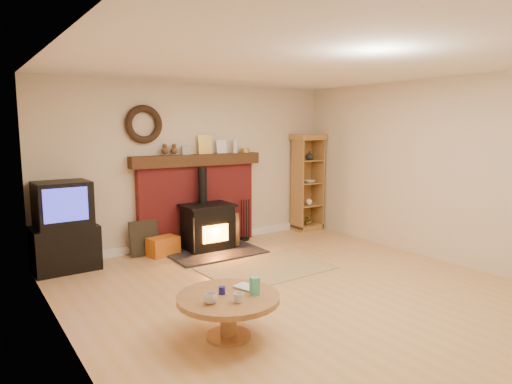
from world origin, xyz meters
TOP-DOWN VIEW (x-y plane):
  - ground at (0.00, 0.00)m, footprint 5.50×5.50m
  - room_shell at (-0.02, 0.09)m, footprint 5.02×5.52m
  - chimney_breast at (0.00, 2.67)m, footprint 2.20×0.22m
  - wood_stove at (-0.02, 2.27)m, footprint 1.40×1.00m
  - area_rug at (0.20, 1.00)m, footprint 1.71×1.22m
  - tv_unit at (-2.08, 2.47)m, footprint 0.84×0.61m
  - curio_cabinet at (2.19, 2.55)m, footprint 0.57×0.41m
  - firelog_box at (-0.72, 2.40)m, footprint 0.49×0.36m
  - leaning_painting at (-0.95, 2.55)m, footprint 0.44×0.12m
  - fire_tools at (0.79, 2.50)m, footprint 0.19×0.16m
  - coffee_table at (-1.27, -0.49)m, footprint 0.94×0.94m

SIDE VIEW (x-z plane):
  - ground at x=0.00m, z-range 0.00..0.00m
  - area_rug at x=0.20m, z-range 0.00..0.01m
  - firelog_box at x=-0.72m, z-range 0.00..0.28m
  - fire_tools at x=0.79m, z-range -0.19..0.51m
  - leaning_painting at x=-0.95m, z-range 0.00..0.53m
  - coffee_table at x=-1.27m, z-range 0.05..0.61m
  - wood_stove at x=-0.02m, z-range -0.29..1.00m
  - tv_unit at x=-2.08m, z-range -0.03..1.18m
  - chimney_breast at x=0.00m, z-range -0.09..1.69m
  - curio_cabinet at x=2.19m, z-range 0.00..1.78m
  - room_shell at x=-0.02m, z-range 0.41..3.02m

